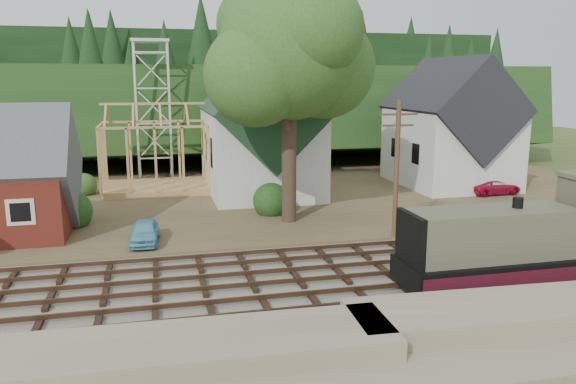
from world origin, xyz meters
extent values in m
plane|color=#384C1E|center=(0.00, 0.00, 0.00)|extent=(140.00, 140.00, 0.00)
cube|color=#7F7259|center=(0.00, -8.50, 0.00)|extent=(64.00, 5.00, 1.60)
cube|color=#726B5B|center=(0.00, 0.00, 0.08)|extent=(64.00, 11.00, 0.16)
cube|color=brown|center=(0.00, 18.00, 0.15)|extent=(64.00, 26.00, 0.30)
cube|color=#1E3F19|center=(0.00, 42.00, 0.00)|extent=(70.00, 28.96, 12.74)
cube|color=black|center=(0.00, 58.00, 0.00)|extent=(80.00, 20.00, 12.00)
cube|color=silver|center=(2.00, 20.00, 3.50)|extent=(8.00, 12.00, 6.40)
cube|color=#1B3D26|center=(2.00, 20.00, 6.70)|extent=(8.40, 12.96, 8.40)
cube|color=silver|center=(2.00, 14.00, 8.70)|extent=(2.40, 2.40, 4.00)
cone|color=#1B3D26|center=(2.00, 14.00, 12.00)|extent=(5.37, 5.37, 2.60)
cube|color=silver|center=(18.00, 19.00, 3.50)|extent=(8.00, 10.00, 6.40)
cube|color=black|center=(18.00, 19.00, 6.70)|extent=(8.40, 10.80, 8.40)
cube|color=tan|center=(-6.00, 22.00, 0.55)|extent=(8.00, 6.00, 0.50)
cube|color=tan|center=(-6.00, 22.00, 7.20)|extent=(8.00, 0.18, 0.18)
cube|color=silver|center=(-7.40, 26.60, 6.30)|extent=(0.18, 0.18, 12.00)
cube|color=silver|center=(-4.60, 26.60, 6.30)|extent=(0.18, 0.18, 12.00)
cube|color=silver|center=(-7.40, 29.40, 6.30)|extent=(0.18, 0.18, 12.00)
cube|color=silver|center=(-4.60, 29.40, 6.30)|extent=(0.18, 0.18, 12.00)
cube|color=silver|center=(-6.00, 28.00, 12.30)|extent=(3.20, 3.20, 0.25)
cylinder|color=#38281E|center=(2.00, 10.00, 4.30)|extent=(0.90, 0.90, 8.00)
sphere|color=#305620|center=(2.00, 10.00, 10.80)|extent=(8.40, 8.40, 8.40)
sphere|color=#305620|center=(4.50, 11.00, 9.80)|extent=(6.40, 6.40, 6.40)
sphere|color=#305620|center=(-0.20, 9.20, 9.30)|extent=(6.00, 6.00, 6.00)
cylinder|color=#4C331E|center=(7.00, 5.20, 4.00)|extent=(0.28, 0.28, 8.00)
cube|color=#4C331E|center=(7.00, 5.20, 7.20)|extent=(2.20, 0.12, 0.12)
cube|color=#4C331E|center=(7.00, 5.20, 6.60)|extent=(1.80, 0.12, 0.12)
cube|color=black|center=(9.88, -3.00, 0.34)|extent=(12.02, 2.50, 0.35)
cube|color=black|center=(9.88, -3.00, 1.06)|extent=(12.02, 2.90, 1.10)
cube|color=#53533C|center=(7.68, -3.00, 2.66)|extent=(7.21, 2.30, 2.10)
cube|color=#440E1B|center=(9.88, -4.47, 1.06)|extent=(12.02, 0.04, 0.70)
cube|color=#440E1B|center=(9.88, -1.53, 1.06)|extent=(12.02, 0.04, 0.70)
cylinder|color=black|center=(8.88, -3.00, 3.81)|extent=(0.44, 0.44, 0.70)
imported|color=#63B7D5|center=(-6.79, 7.16, 0.92)|extent=(1.71, 3.74, 1.24)
imported|color=#AF0E30|center=(19.45, 14.42, 0.88)|extent=(4.24, 2.10, 1.15)
camera|label=1|loc=(-6.09, -23.36, 9.13)|focal=35.00mm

